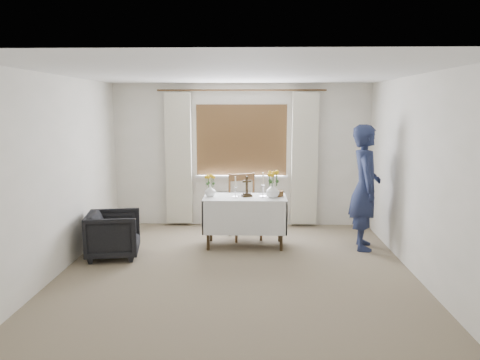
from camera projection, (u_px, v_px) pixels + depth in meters
The scene contains 12 objects.
ground at pixel (236, 273), 5.98m from camera, with size 5.00×5.00×0.00m, color #817259.
altar_table at pixel (245, 221), 7.09m from camera, with size 1.24×0.64×0.76m, color white.
wooden_chair at pixel (245, 207), 7.48m from camera, with size 0.48×0.48×1.03m, color brown, non-canonical shape.
armchair at pixel (114, 234), 6.57m from camera, with size 0.69×0.72×0.65m, color black.
person at pixel (365, 187), 6.90m from camera, with size 0.68×0.44×1.85m, color #21294F.
radiator at pixel (241, 209), 8.32m from camera, with size 1.10×0.10×0.60m, color silver.
wooden_cross at pixel (247, 186), 7.02m from camera, with size 0.15×0.10×0.31m, color black, non-canonical shape.
candlestick_left at pixel (235, 187), 6.98m from camera, with size 0.09×0.09×0.31m, color white, non-canonical shape.
candlestick_right at pixel (263, 185), 7.00m from camera, with size 0.11×0.11×0.37m, color white, non-canonical shape.
flower_vase_left at pixel (210, 191), 7.04m from camera, with size 0.17×0.17×0.17m, color white.
flower_vase_right at pixel (273, 191), 6.95m from camera, with size 0.20×0.20×0.21m, color white.
wicker_basket at pixel (276, 193), 7.10m from camera, with size 0.22×0.22×0.08m, color brown.
Camera 1 is at (0.21, -5.72, 2.11)m, focal length 35.00 mm.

